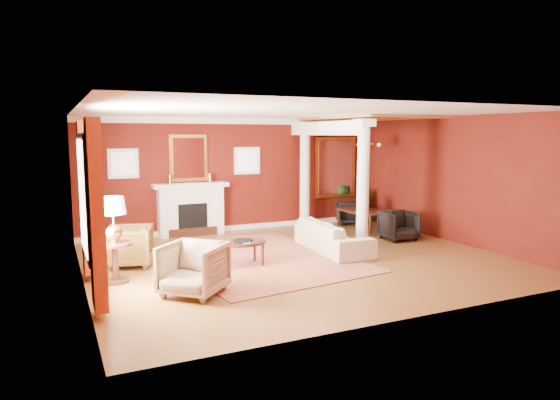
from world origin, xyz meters
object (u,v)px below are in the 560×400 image
armchair_stripe (193,266)px  side_table (114,225)px  armchair_leopard (128,244)px  coffee_table (243,244)px  dining_table (365,214)px  sofa (333,231)px

armchair_stripe → side_table: (-1.02, 1.20, 0.52)m
armchair_leopard → side_table: size_ratio=0.58×
coffee_table → dining_table: size_ratio=0.61×
sofa → coffee_table: sofa is taller
side_table → dining_table: side_table is taller
sofa → armchair_leopard: 4.16m
armchair_stripe → coffee_table: bearing=89.1°
coffee_table → armchair_leopard: bearing=155.5°
coffee_table → dining_table: (4.14, 1.99, -0.00)m
side_table → dining_table: size_ratio=0.96×
coffee_table → dining_table: bearing=25.6°
armchair_leopard → armchair_stripe: armchair_stripe is taller
armchair_stripe → dining_table: size_ratio=0.59×
sofa → coffee_table: bearing=102.0°
armchair_stripe → side_table: 1.66m
side_table → coffee_table: bearing=2.4°
side_table → dining_table: 6.80m
coffee_table → armchair_stripe: bearing=-135.1°
sofa → side_table: side_table is taller
side_table → dining_table: (6.46, 2.08, -0.55)m
sofa → side_table: 4.53m
armchair_stripe → sofa: bearing=69.1°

